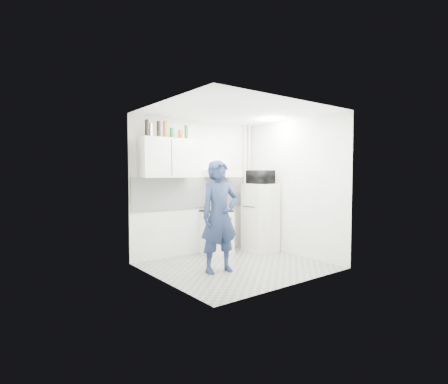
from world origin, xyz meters
TOP-DOWN VIEW (x-y plane):
  - floor at (0.00, 0.00)m, footprint 2.80×2.80m
  - ceiling at (0.00, 0.00)m, footprint 2.80×2.80m
  - wall_back at (0.00, 1.25)m, footprint 2.80×0.00m
  - wall_left at (-1.40, 0.00)m, footprint 0.00×2.60m
  - wall_right at (1.40, 0.00)m, footprint 0.00×2.60m
  - person at (-0.45, -0.09)m, footprint 0.70×0.51m
  - stove at (0.29, 1.00)m, footprint 0.51×0.51m
  - fridge at (1.10, 0.60)m, footprint 0.59×0.59m
  - stove_top at (0.29, 1.00)m, footprint 0.49×0.49m
  - saucepan at (0.25, 1.03)m, footprint 0.17×0.17m
  - microwave at (1.10, 0.60)m, footprint 0.54×0.41m
  - bottle_a at (-1.13, 1.07)m, footprint 0.07×0.07m
  - bottle_b at (-1.06, 1.07)m, footprint 0.06×0.06m
  - bottle_c at (-0.91, 1.07)m, footprint 0.07×0.07m
  - bottle_d at (-0.78, 1.07)m, footprint 0.07×0.07m
  - canister_a at (-0.65, 1.07)m, footprint 0.08×0.08m
  - canister_b at (-0.47, 1.07)m, footprint 0.09×0.09m
  - bottle_e at (-0.35, 1.07)m, footprint 0.07×0.07m
  - upper_cabinet at (-0.75, 1.07)m, footprint 1.00×0.35m
  - range_hood at (0.45, 1.00)m, footprint 0.60×0.50m
  - backsplash at (0.00, 1.24)m, footprint 2.74×0.03m
  - pipe_a at (1.30, 1.17)m, footprint 0.05×0.05m
  - pipe_b at (1.18, 1.17)m, footprint 0.04×0.04m
  - ceiling_spot_fixture at (1.00, 0.20)m, footprint 0.10×0.10m

SIDE VIEW (x-z plane):
  - floor at x=0.00m, z-range 0.00..0.00m
  - stove at x=0.29m, z-range 0.00..0.82m
  - fridge at x=1.10m, z-range 0.00..1.36m
  - stove_top at x=0.29m, z-range 0.82..0.85m
  - person at x=-0.45m, z-range 0.00..1.78m
  - saucepan at x=0.25m, z-range 0.85..0.95m
  - backsplash at x=0.00m, z-range 0.90..1.50m
  - wall_left at x=-1.40m, z-range 0.00..2.60m
  - wall_right at x=1.40m, z-range 0.00..2.60m
  - pipe_a at x=1.30m, z-range 0.00..2.60m
  - pipe_b at x=1.18m, z-range 0.00..2.60m
  - wall_back at x=0.00m, z-range -0.10..2.70m
  - microwave at x=1.10m, z-range 1.36..1.64m
  - range_hood at x=0.45m, z-range 1.50..1.64m
  - upper_cabinet at x=-0.75m, z-range 1.50..2.20m
  - canister_b at x=-0.47m, z-range 2.20..2.37m
  - canister_a at x=-0.65m, z-range 2.20..2.39m
  - bottle_b at x=-1.06m, z-range 2.20..2.43m
  - bottle_e at x=-0.35m, z-range 2.20..2.46m
  - bottle_c at x=-0.91m, z-range 2.20..2.49m
  - bottle_a at x=-1.13m, z-range 2.20..2.49m
  - bottle_d at x=-0.78m, z-range 2.20..2.50m
  - ceiling_spot_fixture at x=1.00m, z-range 2.56..2.58m
  - ceiling at x=0.00m, z-range 2.60..2.60m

